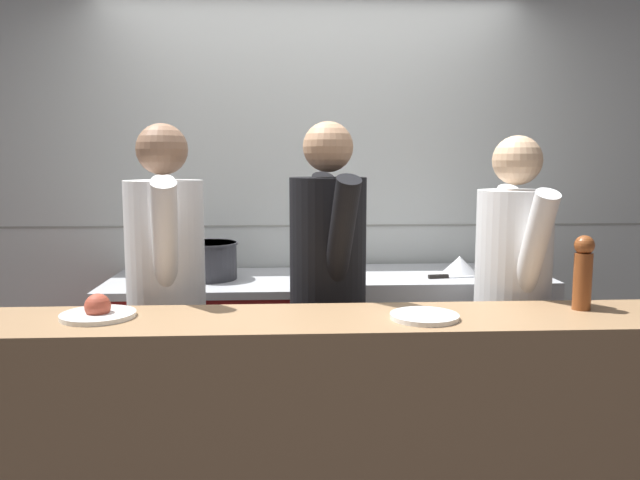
# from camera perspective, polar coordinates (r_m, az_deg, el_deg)

# --- Properties ---
(wall_back_tiled) EXTENTS (8.00, 0.06, 2.60)m
(wall_back_tiled) POSITION_cam_1_polar(r_m,az_deg,el_deg) (3.82, -0.99, 3.60)
(wall_back_tiled) COLOR silver
(wall_back_tiled) RESTS_ON ground_plane
(oven_range) EXTENTS (1.11, 0.71, 0.90)m
(oven_range) POSITION_cam_1_polar(r_m,az_deg,el_deg) (3.60, -9.90, -10.55)
(oven_range) COLOR maroon
(oven_range) RESTS_ON ground_plane
(prep_counter) EXTENTS (1.27, 0.65, 0.92)m
(prep_counter) POSITION_cam_1_polar(r_m,az_deg,el_deg) (3.66, 9.75, -10.13)
(prep_counter) COLOR #B7BABF
(prep_counter) RESTS_ON ground_plane
(pass_counter) EXTENTS (3.26, 0.45, 0.97)m
(pass_counter) POSITION_cam_1_polar(r_m,az_deg,el_deg) (2.51, 2.62, -17.88)
(pass_counter) COLOR #93704C
(pass_counter) RESTS_ON ground_plane
(stock_pot) EXTENTS (0.32, 0.32, 0.20)m
(stock_pot) POSITION_cam_1_polar(r_m,az_deg,el_deg) (3.48, -10.13, -1.78)
(stock_pot) COLOR #2D2D33
(stock_pot) RESTS_ON oven_range
(mixing_bowl_steel) EXTENTS (0.20, 0.20, 0.10)m
(mixing_bowl_steel) POSITION_cam_1_polar(r_m,az_deg,el_deg) (3.56, 12.64, -2.24)
(mixing_bowl_steel) COLOR #B7BABF
(mixing_bowl_steel) RESTS_ON prep_counter
(chefs_knife) EXTENTS (0.35, 0.08, 0.02)m
(chefs_knife) POSITION_cam_1_polar(r_m,az_deg,el_deg) (3.44, 12.13, -3.28)
(chefs_knife) COLOR #B7BABF
(chefs_knife) RESTS_ON prep_counter
(plated_dish_main) EXTENTS (0.27, 0.27, 0.10)m
(plated_dish_main) POSITION_cam_1_polar(r_m,az_deg,el_deg) (2.47, -19.64, -6.19)
(plated_dish_main) COLOR white
(plated_dish_main) RESTS_ON pass_counter
(plated_dish_appetiser) EXTENTS (0.25, 0.25, 0.02)m
(plated_dish_appetiser) POSITION_cam_1_polar(r_m,az_deg,el_deg) (2.34, 9.52, -6.90)
(plated_dish_appetiser) COLOR white
(plated_dish_appetiser) RESTS_ON pass_counter
(pepper_mill) EXTENTS (0.08, 0.08, 0.29)m
(pepper_mill) POSITION_cam_1_polar(r_m,az_deg,el_deg) (2.63, 22.91, -2.61)
(pepper_mill) COLOR brown
(pepper_mill) RESTS_ON pass_counter
(chef_head_cook) EXTENTS (0.41, 0.75, 1.71)m
(chef_head_cook) POSITION_cam_1_polar(r_m,az_deg,el_deg) (2.90, -13.85, -4.80)
(chef_head_cook) COLOR black
(chef_head_cook) RESTS_ON ground_plane
(chef_sous) EXTENTS (0.41, 0.75, 1.72)m
(chef_sous) POSITION_cam_1_polar(r_m,az_deg,el_deg) (2.88, 0.72, -4.49)
(chef_sous) COLOR black
(chef_sous) RESTS_ON ground_plane
(chef_line) EXTENTS (0.35, 0.72, 1.66)m
(chef_line) POSITION_cam_1_polar(r_m,az_deg,el_deg) (2.97, 17.14, -5.17)
(chef_line) COLOR black
(chef_line) RESTS_ON ground_plane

